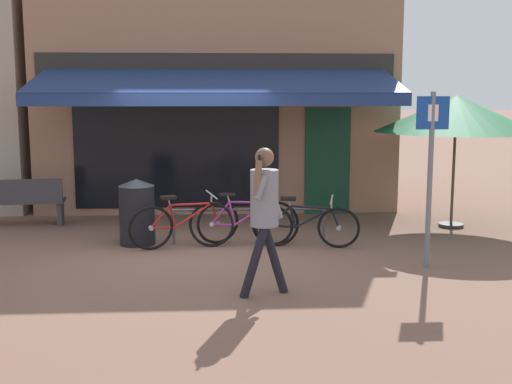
% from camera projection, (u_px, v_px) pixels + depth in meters
% --- Properties ---
extents(ground_plane, '(160.00, 160.00, 0.00)m').
position_uv_depth(ground_plane, '(192.00, 250.00, 9.81)').
color(ground_plane, brown).
extents(shop_front, '(7.23, 4.90, 5.11)m').
position_uv_depth(shop_front, '(217.00, 85.00, 13.82)').
color(shop_front, '#9E7056').
rests_on(shop_front, ground_plane).
extents(bike_rack_rail, '(2.50, 0.04, 0.57)m').
position_uv_depth(bike_rack_rail, '(249.00, 215.00, 10.21)').
color(bike_rack_rail, '#47494F').
rests_on(bike_rack_rail, ground_plane).
extents(bicycle_red, '(1.72, 0.71, 0.86)m').
position_uv_depth(bicycle_red, '(185.00, 224.00, 9.95)').
color(bicycle_red, black).
rests_on(bicycle_red, ground_plane).
extents(bicycle_purple, '(1.73, 0.52, 0.87)m').
position_uv_depth(bicycle_purple, '(244.00, 222.00, 10.06)').
color(bicycle_purple, black).
rests_on(bicycle_purple, ground_plane).
extents(bicycle_black, '(1.67, 0.65, 0.82)m').
position_uv_depth(bicycle_black, '(305.00, 225.00, 9.97)').
color(bicycle_black, black).
rests_on(bicycle_black, ground_plane).
extents(pedestrian_adult, '(0.60, 0.54, 1.78)m').
position_uv_depth(pedestrian_adult, '(264.00, 204.00, 7.49)').
color(pedestrian_adult, black).
rests_on(pedestrian_adult, ground_plane).
extents(litter_bin, '(0.57, 0.57, 1.05)m').
position_uv_depth(litter_bin, '(137.00, 212.00, 10.14)').
color(litter_bin, black).
rests_on(litter_bin, ground_plane).
extents(parking_sign, '(0.44, 0.07, 2.40)m').
position_uv_depth(parking_sign, '(431.00, 161.00, 8.65)').
color(parking_sign, slate).
rests_on(parking_sign, ground_plane).
extents(cafe_parasol, '(2.84, 2.84, 2.34)m').
position_uv_depth(cafe_parasol, '(456.00, 114.00, 11.24)').
color(cafe_parasol, '#4C3D2D').
rests_on(cafe_parasol, ground_plane).
extents(park_bench, '(1.63, 0.58, 0.87)m').
position_uv_depth(park_bench, '(18.00, 201.00, 11.52)').
color(park_bench, '#38383D').
rests_on(park_bench, ground_plane).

